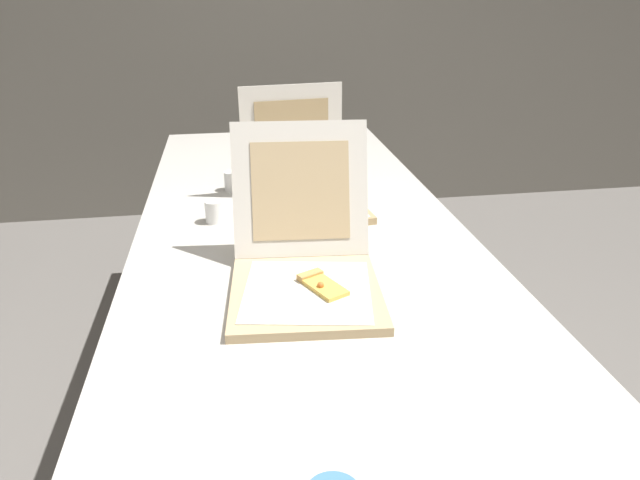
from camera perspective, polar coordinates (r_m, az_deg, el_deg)
name	(u,v)px	position (r m, az deg, el deg)	size (l,w,h in m)	color
wall_back	(255,5)	(3.72, -6.61, 22.53)	(10.00, 0.10, 2.60)	gray
table	(303,246)	(1.67, -1.68, -0.60)	(0.97, 2.49, 0.76)	beige
pizza_box_front	(305,268)	(1.34, -1.52, -2.86)	(0.38, 0.48, 0.35)	tan
pizza_box_middle	(303,190)	(1.83, -1.68, 5.02)	(0.39, 0.40, 0.37)	tan
cup_white_mid	(214,212)	(1.74, -10.63, 2.83)	(0.05, 0.05, 0.07)	white
cup_white_far	(232,181)	(2.00, -8.86, 5.89)	(0.05, 0.05, 0.07)	white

